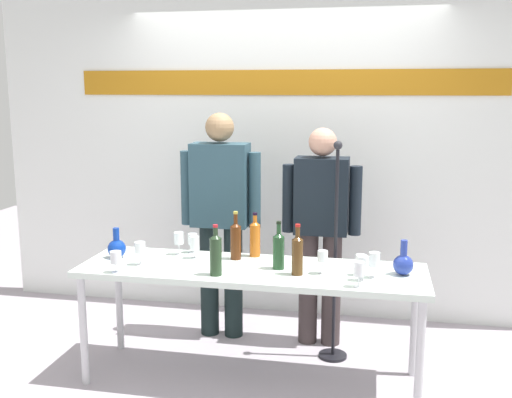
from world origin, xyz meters
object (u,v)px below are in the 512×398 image
at_px(wine_bottle_3, 216,253).
at_px(wine_glass_right_1, 323,256).
at_px(display_table, 251,277).
at_px(wine_bottle_2, 255,237).
at_px(wine_glass_left_4, 116,258).
at_px(presenter_left, 221,211).
at_px(wine_glass_right_4, 361,261).
at_px(wine_glass_left_0, 193,239).
at_px(wine_glass_right_2, 374,260).
at_px(wine_bottle_0, 297,253).
at_px(microphone_stand, 334,288).
at_px(decanter_blue_left, 117,248).
at_px(wine_glass_left_1, 179,239).
at_px(wine_bottle_4, 236,239).
at_px(wine_glass_right_0, 363,264).
at_px(wine_bottle_1, 279,249).
at_px(wine_glass_left_2, 195,243).
at_px(wine_glass_right_3, 359,270).
at_px(decanter_blue_right, 403,263).
at_px(wine_glass_left_3, 140,248).
at_px(presenter_right, 321,224).

xyz_separation_m(wine_bottle_3, wine_glass_right_1, (0.63, 0.16, -0.03)).
relative_size(display_table, wine_bottle_2, 7.29).
relative_size(wine_glass_left_4, wine_glass_right_1, 0.92).
relative_size(presenter_left, wine_glass_right_4, 13.23).
relative_size(wine_glass_left_0, wine_glass_right_1, 0.91).
bearing_deg(wine_glass_right_2, display_table, 175.85).
height_order(wine_bottle_0, microphone_stand, microphone_stand).
relative_size(decanter_blue_left, wine_glass_left_1, 1.31).
bearing_deg(wine_bottle_4, wine_glass_right_4, -12.93).
bearing_deg(wine_glass_right_1, wine_bottle_0, -162.22).
distance_m(decanter_blue_left, wine_bottle_0, 1.25).
bearing_deg(wine_glass_right_1, wine_bottle_4, 160.86).
height_order(wine_glass_right_0, wine_glass_right_4, wine_glass_right_0).
bearing_deg(wine_bottle_1, wine_glass_left_2, 168.28).
bearing_deg(wine_bottle_2, wine_bottle_1, -51.01).
xyz_separation_m(decanter_blue_left, wine_glass_left_2, (0.52, 0.09, 0.03)).
xyz_separation_m(presenter_left, wine_bottle_0, (0.68, -0.76, -0.09)).
bearing_deg(wine_glass_right_2, wine_bottle_3, -171.70).
xyz_separation_m(wine_bottle_3, wine_glass_right_3, (0.86, -0.05, -0.03)).
relative_size(wine_glass_left_2, wine_glass_right_4, 1.17).
relative_size(decanter_blue_right, wine_bottle_1, 0.71).
xyz_separation_m(decanter_blue_right, wine_glass_left_2, (-1.35, 0.09, 0.03)).
height_order(wine_glass_left_4, wine_glass_right_3, wine_glass_right_3).
bearing_deg(wine_bottle_1, wine_glass_right_1, -10.04).
height_order(wine_glass_left_4, wine_glass_right_0, wine_glass_right_0).
distance_m(wine_glass_left_2, microphone_stand, 1.03).
bearing_deg(microphone_stand, wine_glass_left_3, -156.75).
distance_m(presenter_left, wine_bottle_2, 0.54).
distance_m(wine_bottle_2, wine_glass_right_4, 0.77).
bearing_deg(wine_glass_left_1, wine_bottle_1, -14.38).
height_order(wine_glass_right_2, wine_glass_right_3, wine_glass_right_2).
bearing_deg(microphone_stand, wine_bottle_3, -137.10).
height_order(presenter_left, wine_glass_left_3, presenter_left).
bearing_deg(wine_bottle_4, wine_bottle_1, -26.53).
xyz_separation_m(wine_glass_right_0, microphone_stand, (-0.20, 0.56, -0.35)).
relative_size(presenter_right, wine_bottle_2, 5.34).
xyz_separation_m(wine_bottle_2, wine_glass_right_2, (0.79, -0.32, -0.02)).
relative_size(decanter_blue_left, decanter_blue_right, 0.94).
bearing_deg(wine_glass_right_3, microphone_stand, 104.81).
xyz_separation_m(wine_bottle_0, wine_glass_left_1, (-0.85, 0.28, -0.02)).
height_order(wine_glass_left_2, wine_glass_right_2, wine_glass_right_2).
height_order(wine_glass_right_0, wine_glass_right_3, wine_glass_right_3).
relative_size(wine_glass_left_0, microphone_stand, 0.09).
bearing_deg(decanter_blue_right, decanter_blue_left, 180.00).
bearing_deg(wine_glass_left_1, decanter_blue_left, -158.08).
distance_m(wine_bottle_1, wine_glass_right_4, 0.51).
relative_size(presenter_right, microphone_stand, 1.05).
bearing_deg(wine_glass_right_2, wine_bottle_4, 166.11).
distance_m(wine_glass_right_0, wine_glass_right_1, 0.26).
height_order(wine_glass_left_2, wine_glass_right_3, same).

